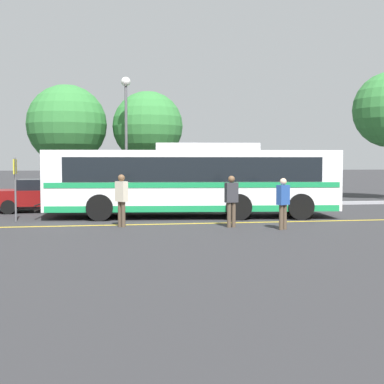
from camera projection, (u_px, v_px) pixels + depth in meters
ground_plane at (204, 216)px, 21.59m from camera, size 220.00×220.00×0.00m
lane_strip_0 at (202, 223)px, 19.15m from camera, size 31.35×0.20×0.01m
curb_strip at (176, 205)px, 26.11m from camera, size 39.35×0.36×0.15m
transit_bus at (192, 179)px, 21.23m from camera, size 11.84×3.72×2.93m
parked_car_1 at (43, 195)px, 23.60m from camera, size 4.61×2.13×1.43m
parked_car_2 at (165, 194)px, 24.09m from camera, size 4.50×1.85×1.45m
parked_car_3 at (273, 192)px, 25.37m from camera, size 3.91×1.95×1.54m
pedestrian_0 at (283, 200)px, 17.36m from camera, size 0.47×0.40×1.68m
pedestrian_1 at (231, 198)px, 17.96m from camera, size 0.46×0.30×1.74m
pedestrian_2 at (122, 197)px, 18.03m from camera, size 0.44×0.46×1.78m
bus_stop_sign at (15, 181)px, 19.71m from camera, size 0.07×0.40×2.36m
street_lamp at (126, 116)px, 26.78m from camera, size 0.47×0.47×6.44m
tree_2 at (148, 127)px, 29.40m from camera, size 3.87×3.87×6.07m
tree_3 at (67, 125)px, 29.21m from camera, size 4.35×4.35×6.40m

